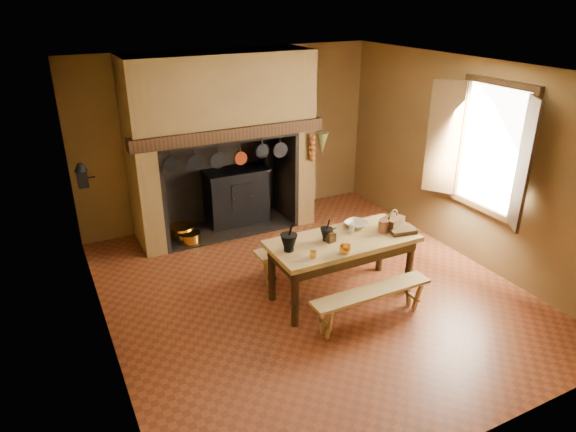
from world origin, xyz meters
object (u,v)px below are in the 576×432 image
(bench_front, at_px, (371,298))
(wicker_basket, at_px, (392,222))
(iron_range, at_px, (237,195))
(coffee_grinder, at_px, (330,237))
(mixing_bowl, at_px, (356,224))
(work_table, at_px, (343,248))

(bench_front, xyz_separation_m, wicker_basket, (0.72, 0.62, 0.57))
(iron_range, distance_m, coffee_grinder, 2.73)
(mixing_bowl, bearing_deg, wicker_basket, -32.42)
(iron_range, distance_m, work_table, 2.74)
(work_table, distance_m, wicker_basket, 0.75)
(iron_range, bearing_deg, work_table, -83.07)
(work_table, bearing_deg, iron_range, 96.93)
(work_table, bearing_deg, bench_front, -90.00)
(wicker_basket, bearing_deg, work_table, 157.32)
(coffee_grinder, xyz_separation_m, wicker_basket, (0.91, -0.04, 0.02))
(mixing_bowl, bearing_deg, iron_range, 105.00)
(mixing_bowl, xyz_separation_m, wicker_basket, (0.39, -0.24, 0.05))
(bench_front, height_order, mixing_bowl, mixing_bowl)
(mixing_bowl, height_order, wicker_basket, wicker_basket)
(bench_front, distance_m, wicker_basket, 1.11)
(bench_front, bearing_deg, mixing_bowl, 68.69)
(mixing_bowl, bearing_deg, coffee_grinder, -158.41)
(iron_range, height_order, coffee_grinder, iron_range)
(iron_range, relative_size, work_table, 0.86)
(iron_range, relative_size, coffee_grinder, 9.52)
(bench_front, bearing_deg, iron_range, 95.61)
(coffee_grinder, bearing_deg, bench_front, -85.75)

